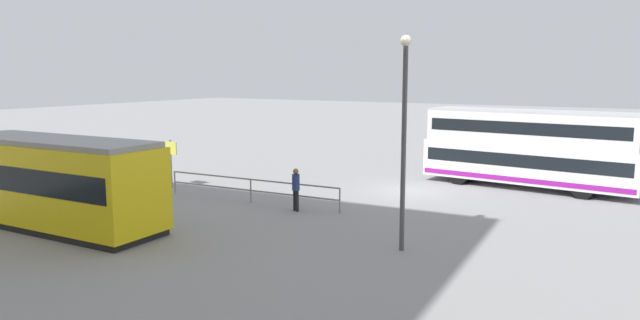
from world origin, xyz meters
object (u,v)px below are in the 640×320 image
double_decker_bus (529,148)px  tram_yellow (18,176)px  pedestrian_near_railing (296,186)px  info_sign (170,155)px  street_lamp (404,127)px

double_decker_bus → tram_yellow: double_decker_bus is taller
pedestrian_near_railing → info_sign: size_ratio=0.75×
info_sign → double_decker_bus: bearing=-150.6°
tram_yellow → street_lamp: bearing=-165.1°
double_decker_bus → pedestrian_near_railing: (7.48, 9.98, -0.95)m
double_decker_bus → info_sign: (15.69, 8.84, -0.34)m
pedestrian_near_railing → info_sign: (8.21, -1.14, 0.61)m
tram_yellow → info_sign: tram_yellow is taller
info_sign → tram_yellow: bearing=87.4°
double_decker_bus → street_lamp: street_lamp is taller
info_sign → street_lamp: size_ratio=0.35×
double_decker_bus → info_sign: 18.02m
tram_yellow → pedestrian_near_railing: 10.88m
tram_yellow → info_sign: (-0.36, -7.81, -0.09)m
tram_yellow → street_lamp: street_lamp is taller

